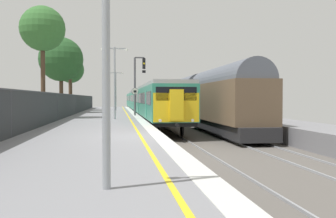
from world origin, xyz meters
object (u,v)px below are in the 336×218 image
platform_lamp_far (116,87)px  background_tree_centre (43,30)px  platform_lamp_near (106,13)px  background_tree_back (71,71)px  speed_limit_sign (135,98)px  background_tree_right (70,60)px  freight_train_adjacent_track (177,98)px  background_tree_left (60,60)px  platform_lamp_mid (115,76)px  signal_gantry (138,79)px  commuter_train_at_platform (142,100)px

platform_lamp_far → background_tree_centre: 21.11m
platform_lamp_near → background_tree_back: size_ratio=0.68×
speed_limit_sign → background_tree_right: background_tree_right is taller
platform_lamp_near → background_tree_back: bearing=97.4°
freight_train_adjacent_track → background_tree_left: 14.90m
platform_lamp_near → platform_lamp_mid: (0.00, 21.98, 0.17)m
freight_train_adjacent_track → platform_lamp_near: platform_lamp_near is taller
signal_gantry → platform_lamp_far: size_ratio=1.09×
platform_lamp_mid → background_tree_right: (-5.57, 20.05, 3.20)m
background_tree_left → background_tree_centre: (0.40, -11.83, 1.18)m
freight_train_adjacent_track → background_tree_centre: background_tree_centre is taller
platform_lamp_mid → background_tree_right: size_ratio=0.66×
commuter_train_at_platform → platform_lamp_mid: platform_lamp_mid is taller
background_tree_centre → platform_lamp_near: bearing=-77.1°
commuter_train_at_platform → background_tree_left: (-9.46, -9.41, 4.36)m
platform_lamp_mid → signal_gantry: bearing=74.0°
platform_lamp_far → background_tree_left: bearing=-125.7°
platform_lamp_near → background_tree_right: (-5.57, 42.03, 3.37)m
platform_lamp_near → platform_lamp_far: size_ratio=1.00×
platform_lamp_mid → background_tree_left: size_ratio=0.66×
platform_lamp_far → background_tree_left: 10.43m
commuter_train_at_platform → background_tree_centre: bearing=-113.1°
platform_lamp_far → commuter_train_at_platform: bearing=18.9°
platform_lamp_near → commuter_train_at_platform: bearing=85.5°
freight_train_adjacent_track → platform_lamp_far: (-7.57, 3.24, 1.41)m
speed_limit_sign → platform_lamp_near: platform_lamp_near is taller
commuter_train_at_platform → background_tree_centre: 23.75m
signal_gantry → platform_lamp_far: (-2.08, 14.71, -0.38)m
background_tree_left → background_tree_right: background_tree_left is taller
platform_lamp_far → background_tree_right: background_tree_right is taller
freight_train_adjacent_track → background_tree_centre: 21.90m
commuter_train_at_platform → platform_lamp_near: (-3.57, -45.18, 1.73)m
signal_gantry → background_tree_centre: 9.87m
speed_limit_sign → platform_lamp_mid: platform_lamp_mid is taller
speed_limit_sign → background_tree_left: bearing=130.7°
freight_train_adjacent_track → background_tree_centre: (-13.06, -16.79, 5.23)m
signal_gantry → background_tree_centre: size_ratio=0.62×
commuter_train_at_platform → signal_gantry: size_ratio=11.14×
speed_limit_sign → background_tree_right: (-7.30, 15.11, 4.79)m
background_tree_left → platform_lamp_near: bearing=-80.7°
speed_limit_sign → platform_lamp_far: 17.19m
background_tree_right → freight_train_adjacent_track: bearing=-5.7°
freight_train_adjacent_track → background_tree_right: 14.05m
commuter_train_at_platform → background_tree_left: 14.04m
freight_train_adjacent_track → background_tree_back: size_ratio=7.77×
signal_gantry → background_tree_right: background_tree_right is taller
commuter_train_at_platform → speed_limit_sign: 18.36m
freight_train_adjacent_track → background_tree_back: background_tree_back is taller
background_tree_centre → background_tree_right: size_ratio=1.07×
speed_limit_sign → background_tree_centre: bearing=-157.5°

